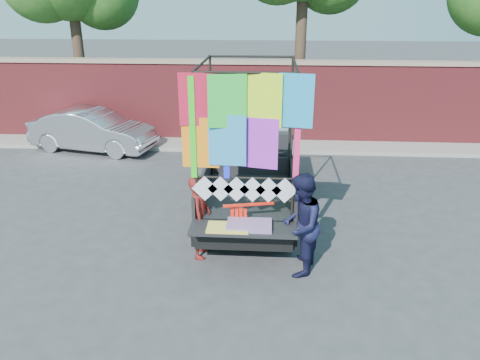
# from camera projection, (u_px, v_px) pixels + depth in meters

# --- Properties ---
(ground) EXTENTS (90.00, 90.00, 0.00)m
(ground) POSITION_uv_depth(u_px,v_px,m) (263.00, 247.00, 8.86)
(ground) COLOR #38383A
(ground) RESTS_ON ground
(brick_wall) EXTENTS (30.00, 0.45, 2.61)m
(brick_wall) POSITION_uv_depth(u_px,v_px,m) (268.00, 101.00, 14.87)
(brick_wall) COLOR maroon
(brick_wall) RESTS_ON ground
(curb) EXTENTS (30.00, 1.20, 0.12)m
(curb) POSITION_uv_depth(u_px,v_px,m) (267.00, 146.00, 14.69)
(curb) COLOR gray
(curb) RESTS_ON ground
(pickup_truck) EXTENTS (2.12, 5.33, 3.36)m
(pickup_truck) POSITION_uv_depth(u_px,v_px,m) (251.00, 167.00, 10.58)
(pickup_truck) COLOR black
(pickup_truck) RESTS_ON ground
(sedan) EXTENTS (4.02, 2.12, 1.26)m
(sedan) POSITION_uv_depth(u_px,v_px,m) (93.00, 130.00, 14.26)
(sedan) COLOR silver
(sedan) RESTS_ON ground
(woman) EXTENTS (0.37, 0.57, 1.55)m
(woman) POSITION_uv_depth(u_px,v_px,m) (200.00, 217.00, 8.33)
(woman) COLOR maroon
(woman) RESTS_ON ground
(man) EXTENTS (0.85, 0.99, 1.78)m
(man) POSITION_uv_depth(u_px,v_px,m) (300.00, 225.00, 7.77)
(man) COLOR #141534
(man) RESTS_ON ground
(streamer_bundle) EXTENTS (0.87, 0.24, 0.61)m
(streamer_bundle) POSITION_uv_depth(u_px,v_px,m) (243.00, 214.00, 8.00)
(streamer_bundle) COLOR #FC1E0D
(streamer_bundle) RESTS_ON ground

